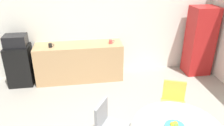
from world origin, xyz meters
name	(u,v)px	position (x,y,z in m)	size (l,w,h in m)	color
wall_back	(95,23)	(0.00, 3.00, 1.30)	(6.00, 0.10, 2.60)	white
counter_block	(80,62)	(-0.44, 2.65, 0.45)	(2.04, 0.60, 0.90)	tan
mini_fridge	(20,65)	(-1.81, 2.65, 0.47)	(0.54, 0.54, 0.94)	black
microwave	(15,41)	(-1.81, 2.65, 1.07)	(0.48, 0.38, 0.26)	black
locker_cabinet	(200,41)	(2.55, 2.55, 0.85)	(0.60, 0.50, 1.71)	#B21E1E
chair_yellow	(173,99)	(1.12, 0.71, 0.52)	(0.54, 0.54, 0.83)	silver
chair_gray	(107,122)	(-0.08, 0.30, 0.52)	(0.58, 0.58, 0.83)	silver
mug_white	(50,45)	(-1.06, 2.56, 0.95)	(0.13, 0.08, 0.09)	black
mug_green	(111,42)	(0.32, 2.60, 0.95)	(0.13, 0.08, 0.09)	#D84C4C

